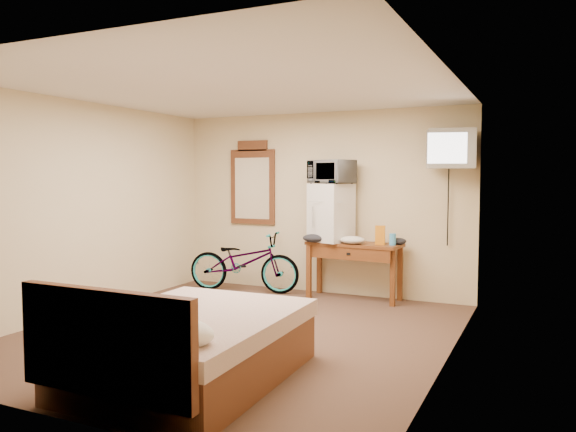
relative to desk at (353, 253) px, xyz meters
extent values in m
plane|color=#473323|center=(-0.58, -2.00, -0.62)|extent=(4.60, 4.60, 0.00)
plane|color=silver|center=(-0.58, -2.00, 1.88)|extent=(4.60, 4.60, 0.00)
cube|color=beige|center=(-0.58, 0.30, 0.63)|extent=(4.20, 0.04, 2.50)
cube|color=beige|center=(-0.58, -4.30, 0.63)|extent=(4.20, 0.04, 2.50)
cube|color=beige|center=(-2.68, -2.00, 0.63)|extent=(0.04, 4.60, 2.50)
cube|color=beige|center=(1.52, -2.00, 0.63)|extent=(0.04, 4.60, 2.50)
cube|color=beige|center=(-0.66, 0.28, 0.30)|extent=(0.08, 0.01, 0.13)
cube|color=brown|center=(0.00, 0.04, 0.11)|extent=(1.27, 0.58, 0.04)
cube|color=brown|center=(-0.57, -0.15, -0.26)|extent=(0.06, 0.06, 0.71)
cube|color=brown|center=(0.57, -0.15, -0.26)|extent=(0.06, 0.06, 0.71)
cube|color=brown|center=(-0.57, 0.22, -0.26)|extent=(0.06, 0.06, 0.71)
cube|color=brown|center=(0.57, 0.22, -0.26)|extent=(0.06, 0.06, 0.71)
cube|color=brown|center=(0.00, -0.17, 0.01)|extent=(1.11, 0.14, 0.16)
cube|color=black|center=(0.00, -0.19, 0.01)|extent=(0.05, 0.02, 0.03)
cube|color=silver|center=(-0.33, 0.04, 0.52)|extent=(0.60, 0.58, 0.77)
cube|color=#999A95|center=(-0.33, -0.19, 0.67)|extent=(0.47, 0.01, 0.00)
cylinder|color=#999A95|center=(-0.50, -0.19, 0.47)|extent=(0.02, 0.02, 0.28)
imported|color=silver|center=(-0.33, 0.04, 1.06)|extent=(0.67, 0.56, 0.31)
cube|color=orange|center=(0.36, -0.01, 0.25)|extent=(0.13, 0.09, 0.24)
cylinder|color=#429FE1|center=(0.52, -0.01, 0.21)|extent=(0.08, 0.08, 0.15)
ellipsoid|color=beige|center=(0.02, -0.11, 0.18)|extent=(0.33, 0.26, 0.10)
ellipsoid|color=black|center=(-0.51, -0.15, 0.19)|extent=(0.29, 0.22, 0.11)
ellipsoid|color=black|center=(0.58, 0.09, 0.17)|extent=(0.19, 0.15, 0.09)
cube|color=black|center=(1.21, 0.28, 1.22)|extent=(0.14, 0.02, 0.14)
cylinder|color=black|center=(1.21, 0.24, 1.22)|extent=(0.05, 0.30, 0.05)
cube|color=#999A95|center=(1.21, 0.02, 1.33)|extent=(0.64, 0.57, 0.47)
cube|color=white|center=(1.21, -0.21, 1.33)|extent=(0.43, 0.13, 0.36)
cube|color=black|center=(1.21, 0.25, 1.33)|extent=(0.33, 0.10, 0.29)
cube|color=brown|center=(-1.64, 0.27, 0.85)|extent=(0.72, 0.04, 1.09)
cube|color=brown|center=(-1.64, 0.27, 1.45)|extent=(0.48, 0.04, 0.15)
cube|color=white|center=(-1.64, 0.25, 0.83)|extent=(0.56, 0.01, 0.89)
imported|color=black|center=(-1.56, -0.15, -0.20)|extent=(1.68, 0.83, 0.84)
cube|color=brown|center=(-0.24, -3.30, -0.42)|extent=(1.43, 1.88, 0.40)
cube|color=beige|center=(-0.24, -3.30, -0.17)|extent=(1.47, 1.92, 0.14)
cube|color=brown|center=(-0.24, -4.26, -0.07)|extent=(1.38, 0.08, 0.70)
ellipsoid|color=white|center=(-0.57, -3.95, -0.04)|extent=(0.57, 0.35, 0.20)
ellipsoid|color=white|center=(0.08, -3.95, -0.04)|extent=(0.57, 0.35, 0.20)
camera|label=1|loc=(2.31, -6.95, 0.99)|focal=35.00mm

